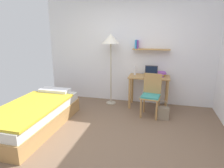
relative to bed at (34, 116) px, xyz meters
name	(u,v)px	position (x,y,z in m)	size (l,w,h in m)	color
ground_plane	(111,141)	(1.53, -0.11, -0.24)	(5.28, 5.28, 0.00)	brown
wall_back	(131,51)	(1.54, 1.92, 1.06)	(4.40, 0.27, 2.60)	white
bed	(34,116)	(0.00, 0.00, 0.00)	(0.97, 2.05, 0.54)	#B2844C
desk	(149,83)	(2.02, 1.59, 0.36)	(0.94, 0.51, 0.76)	#B2844C
desk_chair	(151,94)	(2.11, 1.12, 0.25)	(0.44, 0.43, 0.91)	#B2844C
standing_lamp	(111,42)	(1.09, 1.60, 1.29)	(0.41, 0.41, 1.72)	#B2A893
laptop	(151,73)	(2.05, 1.66, 0.58)	(0.30, 0.24, 0.23)	#2D2D33
water_bottle	(135,71)	(1.67, 1.66, 0.63)	(0.06, 0.06, 0.20)	silver
book_stack	(161,74)	(2.29, 1.65, 0.58)	(0.21, 0.25, 0.10)	purple
handbag	(162,112)	(2.35, 0.97, -0.10)	(0.29, 0.13, 0.41)	gray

